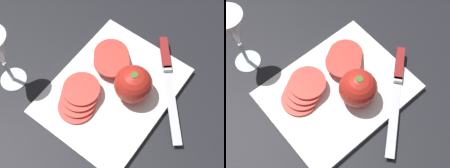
# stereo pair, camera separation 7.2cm
# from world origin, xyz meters

# --- Properties ---
(ground_plane) EXTENTS (3.00, 3.00, 0.00)m
(ground_plane) POSITION_xyz_m (0.00, 0.00, 0.00)
(ground_plane) COLOR black
(cutting_board) EXTENTS (0.33, 0.26, 0.02)m
(cutting_board) POSITION_xyz_m (0.04, 0.03, 0.01)
(cutting_board) COLOR white
(cutting_board) RESTS_ON ground_plane
(wine_glass) EXTENTS (0.07, 0.07, 0.18)m
(wine_glass) POSITION_xyz_m (-0.07, 0.25, 0.12)
(wine_glass) COLOR silver
(wine_glass) RESTS_ON ground_plane
(whole_tomato) EXTENTS (0.09, 0.09, 0.09)m
(whole_tomato) POSITION_xyz_m (0.06, -0.01, 0.06)
(whole_tomato) COLOR red
(whole_tomato) RESTS_ON cutting_board
(knife) EXTENTS (0.23, 0.19, 0.01)m
(knife) POSITION_xyz_m (0.17, -0.04, 0.02)
(knife) COLOR silver
(knife) RESTS_ON cutting_board
(tomato_slice_stack_near) EXTENTS (0.12, 0.10, 0.03)m
(tomato_slice_stack_near) POSITION_xyz_m (-0.03, 0.08, 0.03)
(tomato_slice_stack_near) COLOR #D63D33
(tomato_slice_stack_near) RESTS_ON cutting_board
(tomato_slice_stack_far) EXTENTS (0.12, 0.11, 0.03)m
(tomato_slice_stack_far) POSITION_xyz_m (0.11, 0.08, 0.03)
(tomato_slice_stack_far) COLOR #D63D33
(tomato_slice_stack_far) RESTS_ON cutting_board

